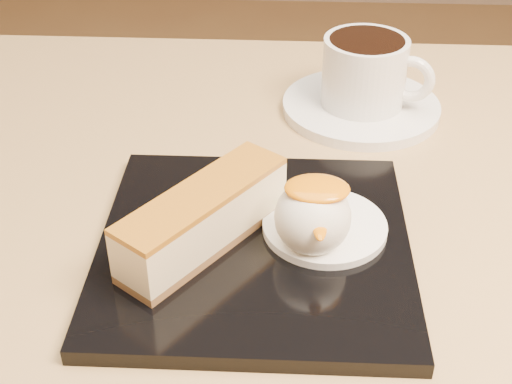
# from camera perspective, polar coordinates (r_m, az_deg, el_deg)

# --- Properties ---
(dessert_plate) EXTENTS (0.22, 0.22, 0.01)m
(dessert_plate) POSITION_cam_1_polar(r_m,az_deg,el_deg) (0.51, -0.12, -4.41)
(dessert_plate) COLOR black
(dessert_plate) RESTS_ON table
(cheesecake) EXTENTS (0.11, 0.13, 0.04)m
(cheesecake) POSITION_cam_1_polar(r_m,az_deg,el_deg) (0.49, -4.23, -2.08)
(cheesecake) COLOR brown
(cheesecake) RESTS_ON dessert_plate
(cream_smear) EXTENTS (0.09, 0.09, 0.01)m
(cream_smear) POSITION_cam_1_polar(r_m,az_deg,el_deg) (0.52, 5.52, -2.75)
(cream_smear) COLOR white
(cream_smear) RESTS_ON dessert_plate
(ice_cream_scoop) EXTENTS (0.05, 0.05, 0.05)m
(ice_cream_scoop) POSITION_cam_1_polar(r_m,az_deg,el_deg) (0.49, 4.55, -2.01)
(ice_cream_scoop) COLOR white
(ice_cream_scoop) RESTS_ON cream_smear
(mango_sauce) EXTENTS (0.04, 0.03, 0.01)m
(mango_sauce) POSITION_cam_1_polar(r_m,az_deg,el_deg) (0.48, 4.91, 0.27)
(mango_sauce) COLOR orange
(mango_sauce) RESTS_ON ice_cream_scoop
(mint_sprig) EXTENTS (0.03, 0.02, 0.00)m
(mint_sprig) POSITION_cam_1_polar(r_m,az_deg,el_deg) (0.53, 2.33, -0.69)
(mint_sprig) COLOR green
(mint_sprig) RESTS_ON cream_smear
(saucer) EXTENTS (0.15, 0.15, 0.01)m
(saucer) POSITION_cam_1_polar(r_m,az_deg,el_deg) (0.70, 8.38, 6.76)
(saucer) COLOR white
(saucer) RESTS_ON table
(coffee_cup) EXTENTS (0.10, 0.08, 0.06)m
(coffee_cup) POSITION_cam_1_polar(r_m,az_deg,el_deg) (0.68, 8.82, 9.56)
(coffee_cup) COLOR white
(coffee_cup) RESTS_ON saucer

